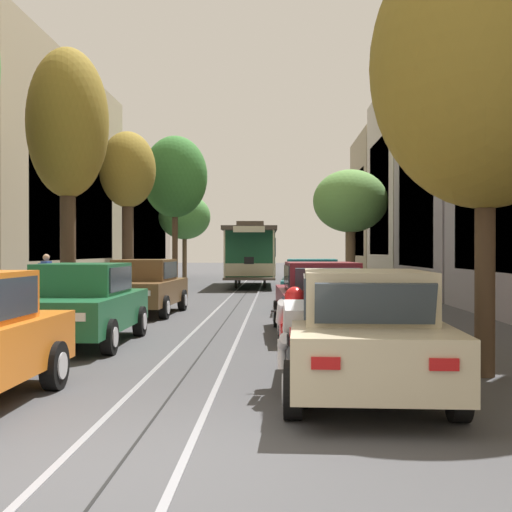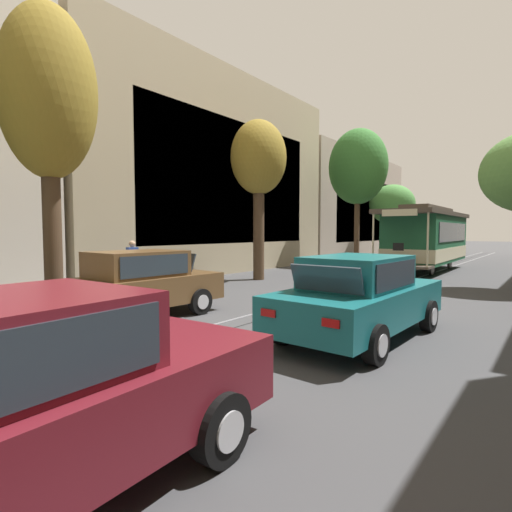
# 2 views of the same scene
# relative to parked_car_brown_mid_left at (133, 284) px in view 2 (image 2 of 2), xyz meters

# --- Properties ---
(ground_plane) EXTENTS (160.00, 160.00, 0.00)m
(ground_plane) POSITION_rel_parked_car_brown_mid_left_xyz_m (2.49, 6.26, -0.80)
(ground_plane) COLOR #424244
(trolley_track_rails) EXTENTS (1.14, 58.11, 0.01)m
(trolley_track_rails) POSITION_rel_parked_car_brown_mid_left_xyz_m (2.49, 9.27, -0.79)
(trolley_track_rails) COLOR gray
(trolley_track_rails) RESTS_ON ground
(building_facade_left) EXTENTS (5.56, 49.81, 10.13)m
(building_facade_left) POSITION_rel_parked_car_brown_mid_left_xyz_m (-7.23, 7.37, 3.96)
(building_facade_left) COLOR beige
(building_facade_left) RESTS_ON ground
(parked_car_brown_mid_left) EXTENTS (2.13, 4.42, 1.58)m
(parked_car_brown_mid_left) POSITION_rel_parked_car_brown_mid_left_xyz_m (0.00, 0.00, 0.00)
(parked_car_brown_mid_left) COLOR brown
(parked_car_brown_mid_left) RESTS_ON ground
(parked_car_maroon_second_right) EXTENTS (2.12, 4.41, 1.58)m
(parked_car_maroon_second_right) POSITION_rel_parked_car_brown_mid_left_xyz_m (4.79, -4.52, 0.00)
(parked_car_maroon_second_right) COLOR maroon
(parked_car_maroon_second_right) RESTS_ON ground
(parked_car_teal_mid_right) EXTENTS (2.11, 4.41, 1.58)m
(parked_car_teal_mid_right) POSITION_rel_parked_car_brown_mid_left_xyz_m (4.91, 1.57, 0.00)
(parked_car_teal_mid_right) COLOR #196B70
(parked_car_teal_mid_right) RESTS_ON ground
(street_tree_kerb_left_second) EXTENTS (2.24, 2.24, 7.44)m
(street_tree_kerb_left_second) POSITION_rel_parked_car_brown_mid_left_xyz_m (-1.94, -0.91, 4.45)
(street_tree_kerb_left_second) COLOR #4C3826
(street_tree_kerb_left_second) RESTS_ON ground
(street_tree_kerb_left_mid) EXTENTS (2.26, 2.45, 6.67)m
(street_tree_kerb_left_mid) POSITION_rel_parked_car_brown_mid_left_xyz_m (-2.21, 7.81, 4.18)
(street_tree_kerb_left_mid) COLOR #4C3826
(street_tree_kerb_left_mid) RESTS_ON ground
(street_tree_kerb_left_fourth) EXTENTS (3.48, 2.81, 7.99)m
(street_tree_kerb_left_fourth) POSITION_rel_parked_car_brown_mid_left_xyz_m (-1.62, 16.64, 4.98)
(street_tree_kerb_left_fourth) COLOR brown
(street_tree_kerb_left_fourth) RESTS_ON ground
(street_tree_kerb_left_far) EXTENTS (3.36, 2.74, 5.51)m
(street_tree_kerb_left_far) POSITION_rel_parked_car_brown_mid_left_xyz_m (-2.13, 24.18, 3.22)
(street_tree_kerb_left_far) COLOR brown
(street_tree_kerb_left_far) RESTS_ON ground
(cable_car_trolley) EXTENTS (2.72, 9.16, 3.28)m
(cable_car_trolley) POSITION_rel_parked_car_brown_mid_left_xyz_m (2.49, 15.95, 0.86)
(cable_car_trolley) COLOR #1E5B38
(cable_car_trolley) RESTS_ON ground
(pedestrian_on_left_pavement) EXTENTS (0.55, 0.39, 1.73)m
(pedestrian_on_left_pavement) POSITION_rel_parked_car_brown_mid_left_xyz_m (-3.77, 2.66, 0.18)
(pedestrian_on_left_pavement) COLOR slate
(pedestrian_on_left_pavement) RESTS_ON ground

